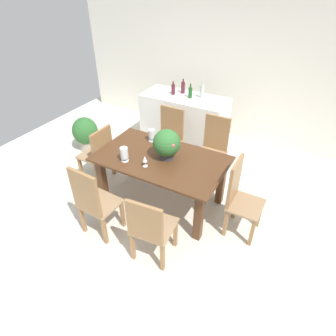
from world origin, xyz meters
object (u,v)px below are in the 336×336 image
kitchen_counter (184,122)px  wine_bottle_green (183,87)px  wine_glass (145,159)px  wine_bottle_amber (173,89)px  chair_near_left (93,201)px  wine_bottle_clear (202,91)px  crystal_vase_left (152,134)px  crystal_vase_center_near (124,153)px  chair_head_end (99,152)px  flower_centerpiece (167,144)px  chair_near_right (150,227)px  dining_table (161,167)px  wine_bottle_dark (190,93)px  chair_foot_end (239,195)px  chair_far_right (213,146)px  potted_plant_floor (85,133)px  chair_far_left (169,135)px

kitchen_counter → wine_bottle_green: bearing=126.8°
wine_glass → wine_bottle_amber: bearing=107.9°
chair_near_left → wine_bottle_clear: bearing=-91.7°
crystal_vase_left → crystal_vase_center_near: crystal_vase_center_near is taller
chair_near_left → crystal_vase_center_near: (0.02, 0.66, 0.31)m
chair_head_end → flower_centerpiece: 1.27m
chair_near_right → crystal_vase_center_near: crystal_vase_center_near is taller
dining_table → chair_near_right: bearing=-67.0°
wine_bottle_amber → kitchen_counter: bearing=-0.2°
dining_table → wine_bottle_amber: bearing=113.0°
wine_bottle_dark → flower_centerpiece: bearing=-75.2°
chair_head_end → chair_foot_end: (2.22, 0.00, 0.05)m
wine_bottle_green → wine_bottle_clear: 0.39m
dining_table → flower_centerpiece: 0.37m
chair_foot_end → flower_centerpiece: bearing=87.9°
chair_far_right → wine_bottle_dark: wine_bottle_dark is taller
kitchen_counter → potted_plant_floor: (-1.52, -1.04, -0.14)m
wine_bottle_clear → potted_plant_floor: (-1.80, -1.14, -0.75)m
wine_bottle_dark → chair_near_right: bearing=-73.7°
chair_near_right → kitchen_counter: size_ratio=0.61×
dining_table → crystal_vase_center_near: size_ratio=8.66×
chair_far_left → chair_near_right: size_ratio=1.07×
crystal_vase_center_near → dining_table: bearing=37.7°
chair_near_right → crystal_vase_left: crystal_vase_left is taller
chair_foot_end → chair_near_left: chair_foot_end is taller
chair_far_left → chair_far_right: 0.78m
chair_foot_end → wine_glass: chair_foot_end is taller
dining_table → wine_glass: size_ratio=11.35×
wine_bottle_green → wine_bottle_clear: wine_bottle_clear is taller
flower_centerpiece → wine_bottle_clear: (-0.25, 1.70, 0.11)m
chair_far_left → kitchen_counter: (-0.07, 0.69, -0.07)m
chair_foot_end → wine_glass: bearing=102.5°
chair_far_left → wine_bottle_dark: (0.04, 0.69, 0.51)m
crystal_vase_center_near → wine_glass: 0.30m
crystal_vase_center_near → wine_bottle_clear: 2.05m
chair_near_left → flower_centerpiece: bearing=-112.3°
crystal_vase_left → wine_bottle_amber: (-0.35, 1.31, 0.19)m
wine_bottle_dark → wine_bottle_green: (-0.21, 0.14, 0.01)m
chair_far_right → chair_near_right: chair_far_right is taller
wine_glass → wine_bottle_amber: size_ratio=0.65×
dining_table → flower_centerpiece: (0.07, 0.04, 0.36)m
crystal_vase_center_near → chair_far_right: bearing=58.3°
chair_head_end → wine_bottle_green: (0.55, 1.78, 0.56)m
flower_centerpiece → wine_bottle_dark: wine_bottle_dark is taller
kitchen_counter → wine_bottle_dark: bearing=-0.5°
chair_near_right → crystal_vase_center_near: size_ratio=4.69×
chair_near_left → chair_foot_end: bearing=-144.8°
chair_near_right → crystal_vase_left: (-0.75, 1.27, 0.35)m
kitchen_counter → wine_bottle_amber: size_ratio=6.57×
crystal_vase_center_near → wine_bottle_green: size_ratio=0.78×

